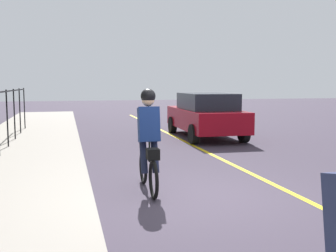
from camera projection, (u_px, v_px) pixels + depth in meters
The scene contains 4 objects.
ground_plane at pixel (204, 199), 6.60m from camera, with size 80.00×80.00×0.00m, color #3B3341.
lane_line_centre at pixel (289, 192), 6.99m from camera, with size 36.00×0.12×0.01m, color yellow.
cyclist_lead at pixel (149, 141), 6.90m from camera, with size 1.71×0.37×1.83m.
patrol_sedan at pixel (205, 114), 14.05m from camera, with size 4.46×2.04×1.58m.
Camera 1 is at (-6.08, 2.18, 1.91)m, focal length 42.28 mm.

